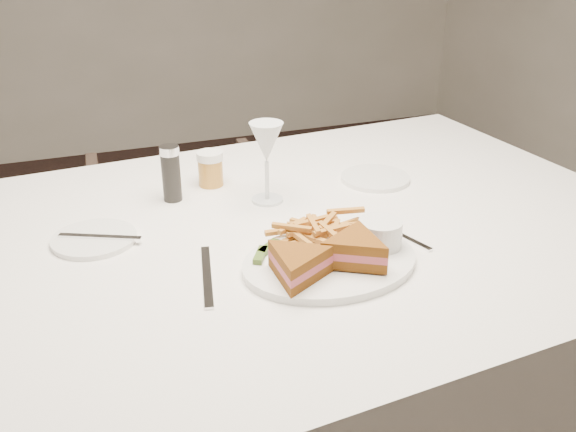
{
  "coord_description": "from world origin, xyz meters",
  "views": [
    {
      "loc": [
        -0.05,
        -1.31,
        1.32
      ],
      "look_at": [
        0.33,
        -0.29,
        0.8
      ],
      "focal_mm": 40.0,
      "sensor_mm": 36.0,
      "label": 1
    }
  ],
  "objects": [
    {
      "name": "table",
      "position": [
        0.33,
        -0.24,
        0.38
      ],
      "size": [
        1.62,
        1.14,
        0.75
      ],
      "primitive_type": "cube",
      "rotation": [
        0.0,
        0.0,
        0.08
      ],
      "color": "white",
      "rests_on": "ground"
    },
    {
      "name": "chair_far",
      "position": [
        0.3,
        0.67,
        0.31
      ],
      "size": [
        0.62,
        0.59,
        0.61
      ],
      "primitive_type": "imported",
      "rotation": [
        0.0,
        0.0,
        3.08
      ],
      "color": "#4D3A2F",
      "rests_on": "ground"
    },
    {
      "name": "table_setting",
      "position": [
        0.35,
        -0.31,
        0.79
      ],
      "size": [
        0.8,
        0.6,
        0.18
      ],
      "color": "white",
      "rests_on": "table"
    }
  ]
}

